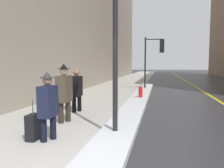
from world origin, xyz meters
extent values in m
plane|color=#2D2D30|center=(0.00, 0.00, 0.00)|extent=(160.00, 160.00, 0.00)
cube|color=#B2AFA8|center=(-2.00, 15.00, 0.01)|extent=(4.00, 80.00, 0.01)
cube|color=gold|center=(4.00, 15.00, 0.00)|extent=(0.16, 80.00, 0.00)
cube|color=silver|center=(0.26, 6.85, 0.07)|extent=(0.86, 16.71, 0.14)
cylinder|color=black|center=(0.20, 1.62, 2.06)|extent=(0.12, 0.12, 4.11)
cylinder|color=black|center=(0.23, 11.75, 1.80)|extent=(0.11, 0.11, 3.59)
cylinder|color=black|center=(0.78, 11.78, 3.44)|extent=(1.10, 0.14, 0.07)
cube|color=black|center=(1.32, 11.81, 2.99)|extent=(0.31, 0.22, 0.90)
sphere|color=red|center=(1.32, 11.93, 3.28)|extent=(0.19, 0.19, 0.19)
sphere|color=orange|center=(1.32, 11.93, 2.99)|extent=(0.19, 0.19, 0.19)
sphere|color=green|center=(1.32, 11.93, 2.70)|extent=(0.19, 0.19, 0.19)
cylinder|color=black|center=(-1.15, 1.11, 0.40)|extent=(0.14, 0.14, 0.79)
cylinder|color=black|center=(-1.26, 0.89, 0.40)|extent=(0.14, 0.14, 0.79)
cube|color=#191E38|center=(-1.20, 1.00, 0.90)|extent=(0.29, 0.48, 0.69)
sphere|color=tan|center=(-1.20, 1.00, 1.37)|extent=(0.21, 0.21, 0.21)
cylinder|color=#28282D|center=(-1.20, 1.00, 1.43)|extent=(0.33, 0.33, 0.01)
cone|color=#28282D|center=(-1.20, 1.00, 1.50)|extent=(0.20, 0.20, 0.13)
cube|color=black|center=(-1.21, 1.34, 0.75)|extent=(0.10, 0.22, 0.28)
cylinder|color=#2A241B|center=(-1.47, 2.67, 0.44)|extent=(0.16, 0.16, 0.89)
cylinder|color=#2A241B|center=(-1.58, 2.42, 0.44)|extent=(0.16, 0.16, 0.89)
cube|color=#473D2D|center=(-1.52, 2.55, 1.01)|extent=(0.32, 0.54, 0.78)
sphere|color=beige|center=(-1.52, 2.55, 1.54)|extent=(0.24, 0.24, 0.24)
cylinder|color=black|center=(-1.52, 2.55, 1.60)|extent=(0.37, 0.37, 0.01)
cone|color=black|center=(-1.52, 2.55, 1.67)|extent=(0.23, 0.23, 0.14)
cylinder|color=black|center=(-1.65, 4.11, 0.42)|extent=(0.15, 0.15, 0.83)
cylinder|color=black|center=(-1.77, 3.88, 0.42)|extent=(0.15, 0.15, 0.83)
cube|color=black|center=(-1.71, 3.99, 0.95)|extent=(0.30, 0.51, 0.73)
sphere|color=#8C664C|center=(-1.71, 3.99, 1.44)|extent=(0.23, 0.23, 0.23)
cube|color=black|center=(-1.56, 0.96, 0.30)|extent=(0.23, 0.36, 0.60)
cylinder|color=#4C4C51|center=(-1.56, 0.96, 0.77)|extent=(0.02, 0.02, 0.35)
cylinder|color=red|center=(0.32, 7.20, 0.28)|extent=(0.20, 0.20, 0.55)
sphere|color=red|center=(0.32, 7.20, 0.61)|extent=(0.18, 0.18, 0.18)
camera|label=1|loc=(1.22, -3.38, 1.71)|focal=35.00mm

